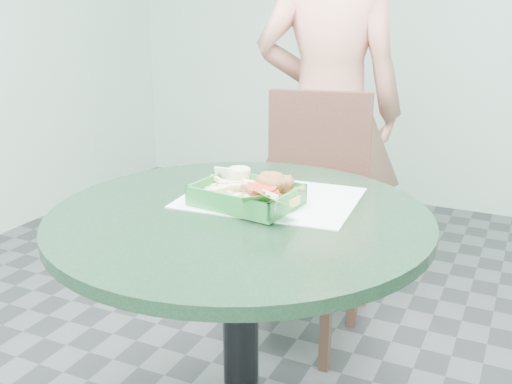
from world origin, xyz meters
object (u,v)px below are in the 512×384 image
at_px(diner_person, 329,94).
at_px(sauce_ramekin, 234,182).
at_px(cafe_table, 240,284).
at_px(crab_sandwich, 274,194).
at_px(dining_chair, 309,201).
at_px(food_basket, 246,207).

bearing_deg(diner_person, sauce_ramekin, 80.98).
xyz_separation_m(cafe_table, diner_person, (-0.15, 1.09, 0.31)).
xyz_separation_m(diner_person, crab_sandwich, (0.21, -1.01, -0.09)).
bearing_deg(dining_chair, sauce_ramekin, -98.83).
xyz_separation_m(dining_chair, diner_person, (-0.03, 0.29, 0.36)).
bearing_deg(food_basket, sauce_ramekin, 134.33).
relative_size(diner_person, crab_sandwich, 13.43).
xyz_separation_m(cafe_table, sauce_ramekin, (-0.08, 0.13, 0.22)).
height_order(dining_chair, diner_person, diner_person).
xyz_separation_m(dining_chair, crab_sandwich, (0.17, -0.72, 0.27)).
height_order(cafe_table, crab_sandwich, crab_sandwich).
bearing_deg(diner_person, dining_chair, 83.40).
distance_m(cafe_table, diner_person, 1.14).
distance_m(food_basket, crab_sandwich, 0.08).
distance_m(food_basket, sauce_ramekin, 0.11).
bearing_deg(food_basket, cafe_table, -82.22).
bearing_deg(food_basket, crab_sandwich, 25.05).
bearing_deg(crab_sandwich, dining_chair, 103.43).
height_order(dining_chair, crab_sandwich, dining_chair).
bearing_deg(sauce_ramekin, dining_chair, 93.16).
bearing_deg(diner_person, crab_sandwich, 88.31).
relative_size(food_basket, sauce_ramekin, 4.04).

